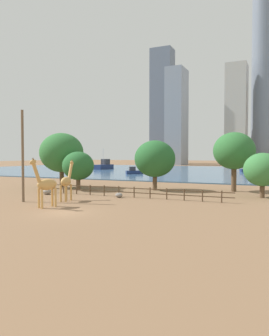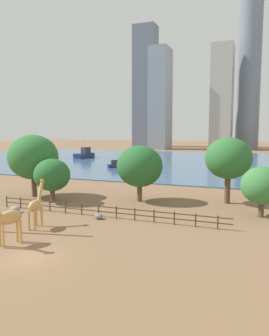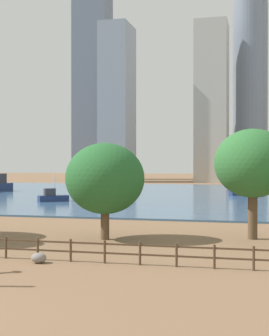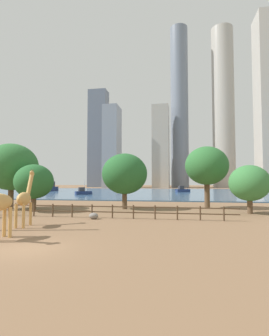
% 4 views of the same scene
% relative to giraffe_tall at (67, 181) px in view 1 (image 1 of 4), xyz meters
% --- Properties ---
extents(ground_plane, '(400.00, 400.00, 0.00)m').
position_rel_giraffe_tall_xyz_m(ground_plane, '(4.23, 73.69, -2.16)').
color(ground_plane, brown).
extents(harbor_water, '(180.00, 86.00, 0.20)m').
position_rel_giraffe_tall_xyz_m(harbor_water, '(4.23, 70.69, -2.06)').
color(harbor_water, '#3D6084').
rests_on(harbor_water, ground).
extents(giraffe_tall, '(1.19, 3.07, 4.60)m').
position_rel_giraffe_tall_xyz_m(giraffe_tall, '(0.00, 0.00, 0.00)').
color(giraffe_tall, tan).
rests_on(giraffe_tall, ground).
extents(giraffe_companion, '(1.54, 2.93, 4.86)m').
position_rel_giraffe_tall_xyz_m(giraffe_companion, '(0.98, -4.68, 0.09)').
color(giraffe_companion, tan).
rests_on(giraffe_companion, ground).
extents(utility_pole, '(0.28, 0.28, 9.94)m').
position_rel_giraffe_tall_xyz_m(utility_pole, '(-3.85, -2.57, 2.81)').
color(utility_pole, brown).
rests_on(utility_pole, ground).
extents(boulder_near_fence, '(1.14, 0.99, 0.74)m').
position_rel_giraffe_tall_xyz_m(boulder_near_fence, '(-5.89, 3.82, -1.79)').
color(boulder_near_fence, gray).
rests_on(boulder_near_fence, ground).
extents(boulder_by_pole, '(0.87, 0.78, 0.59)m').
position_rel_giraffe_tall_xyz_m(boulder_by_pole, '(4.03, 4.84, -1.87)').
color(boulder_by_pole, gray).
rests_on(boulder_by_pole, ground).
extents(enclosure_fence, '(26.12, 0.14, 1.30)m').
position_rel_giraffe_tall_xyz_m(enclosure_fence, '(3.94, 5.69, -1.41)').
color(enclosure_fence, '#4C3826').
rests_on(enclosure_fence, ground).
extents(tree_left_large, '(6.80, 6.80, 8.53)m').
position_rel_giraffe_tall_xyz_m(tree_left_large, '(-9.76, 12.07, 3.28)').
color(tree_left_large, brown).
rests_on(tree_left_large, ground).
extents(tree_center_broad, '(4.55, 4.55, 5.58)m').
position_rel_giraffe_tall_xyz_m(tree_center_broad, '(-5.07, 9.70, 1.35)').
color(tree_center_broad, brown).
rests_on(tree_center_broad, ground).
extents(tree_right_tall, '(4.41, 4.41, 5.35)m').
position_rel_giraffe_tall_xyz_m(tree_right_tall, '(19.59, 11.80, 1.19)').
color(tree_right_tall, brown).
rests_on(tree_right_tall, ground).
extents(tree_left_small, '(5.90, 5.90, 7.20)m').
position_rel_giraffe_tall_xyz_m(tree_left_small, '(4.92, 14.46, 2.37)').
color(tree_left_small, brown).
rests_on(tree_left_small, ground).
extents(tree_right_small, '(5.74, 5.74, 8.26)m').
position_rel_giraffe_tall_xyz_m(tree_right_small, '(15.57, 17.34, 3.48)').
color(tree_right_small, brown).
rests_on(tree_right_small, ground).
extents(boat_ferry, '(3.56, 8.22, 7.21)m').
position_rel_giraffe_tall_xyz_m(boat_ferry, '(-34.61, 68.79, -0.76)').
color(boat_ferry, navy).
rests_on(boat_ferry, harbor_water).
extents(boat_sailboat, '(4.86, 3.62, 2.03)m').
position_rel_giraffe_tall_xyz_m(boat_sailboat, '(12.63, 68.77, -1.27)').
color(boat_sailboat, navy).
rests_on(boat_sailboat, harbor_water).
extents(boat_tug, '(4.33, 3.89, 3.87)m').
position_rel_giraffe_tall_xyz_m(boat_tug, '(-13.34, 47.02, -1.31)').
color(boat_tug, navy).
rests_on(boat_tug, harbor_water).
extents(skyline_tower_needle, '(12.70, 9.85, 68.11)m').
position_rel_giraffe_tall_xyz_m(skyline_tower_needle, '(-44.80, 156.46, 31.89)').
color(skyline_tower_needle, slate).
rests_on(skyline_tower_needle, ground).
extents(skyline_block_central, '(9.80, 12.00, 49.28)m').
position_rel_giraffe_tall_xyz_m(skyline_block_central, '(0.46, 137.90, 22.47)').
color(skyline_block_central, '#ADA89E').
rests_on(skyline_block_central, ground).
extents(skyline_tower_glass, '(11.22, 11.22, 104.41)m').
position_rel_giraffe_tall_xyz_m(skyline_tower_glass, '(11.69, 149.96, 50.04)').
color(skyline_tower_glass, slate).
rests_on(skyline_tower_glass, ground).
extents(skyline_block_left, '(8.88, 13.44, 49.24)m').
position_rel_giraffe_tall_xyz_m(skyline_block_left, '(-28.61, 133.24, 22.45)').
color(skyline_block_left, gray).
rests_on(skyline_block_left, ground).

